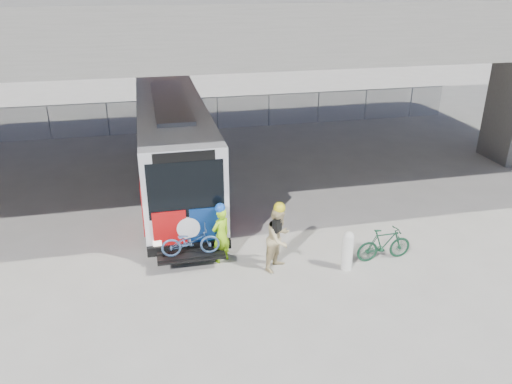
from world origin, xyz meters
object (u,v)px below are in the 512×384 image
object	(u,v)px
bollard	(348,249)
cyclist_hivis	(221,234)
bus	(172,137)
cyclist_tan	(279,238)
bike_parked	(384,244)

from	to	relation	value
bollard	cyclist_hivis	bearing A→B (deg)	160.39
bus	bollard	world-z (taller)	bus
cyclist_tan	bus	bearing A→B (deg)	67.21
bus	bike_parked	xyz separation A→B (m)	(5.82, -7.35, -1.58)
bollard	cyclist_tan	world-z (taller)	cyclist_tan
bollard	cyclist_hivis	xyz separation A→B (m)	(-3.57, 1.27, 0.27)
cyclist_hivis	cyclist_tan	bearing A→B (deg)	123.07
cyclist_tan	bollard	bearing A→B (deg)	-57.08
bike_parked	cyclist_hivis	bearing A→B (deg)	76.53
bollard	cyclist_hivis	world-z (taller)	cyclist_hivis
cyclist_hivis	bike_parked	bearing A→B (deg)	136.71
bus	cyclist_hivis	xyz separation A→B (m)	(0.95, -6.33, -1.17)
cyclist_hivis	cyclist_tan	xyz separation A→B (m)	(1.60, -0.76, 0.08)
bus	bollard	xyz separation A→B (m)	(4.52, -7.60, -1.44)
cyclist_hivis	bike_parked	xyz separation A→B (m)	(4.87, -1.02, -0.40)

